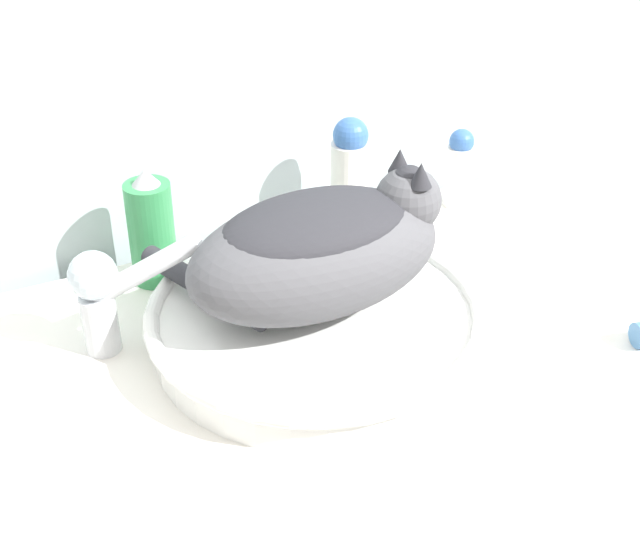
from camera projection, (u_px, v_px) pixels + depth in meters
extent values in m
cylinder|color=white|center=(316.00, 327.00, 1.10)|extent=(0.40, 0.40, 0.05)
torus|color=white|center=(316.00, 311.00, 1.09)|extent=(0.42, 0.42, 0.02)
ellipsoid|color=#56565B|center=(315.00, 255.00, 1.05)|extent=(0.33, 0.19, 0.14)
ellipsoid|color=#2D2D33|center=(315.00, 226.00, 1.03)|extent=(0.24, 0.16, 0.06)
sphere|color=#56565B|center=(408.00, 200.00, 1.08)|extent=(0.08, 0.08, 0.08)
sphere|color=#2D2D33|center=(409.00, 183.00, 1.07)|extent=(0.05, 0.05, 0.05)
cone|color=#2D2D33|center=(421.00, 175.00, 1.04)|extent=(0.03, 0.03, 0.03)
cone|color=#2D2D33|center=(400.00, 160.00, 1.07)|extent=(0.03, 0.03, 0.03)
cylinder|color=#2D2D33|center=(204.00, 286.00, 1.09)|extent=(0.10, 0.21, 0.03)
cylinder|color=silver|center=(100.00, 323.00, 1.09)|extent=(0.04, 0.04, 0.08)
cylinder|color=silver|center=(147.00, 269.00, 1.05)|extent=(0.14, 0.08, 0.09)
sphere|color=silver|center=(93.00, 275.00, 1.05)|extent=(0.06, 0.06, 0.06)
cylinder|color=#338C4C|center=(152.00, 233.00, 1.21)|extent=(0.06, 0.06, 0.15)
cone|color=#B7B7BC|center=(145.00, 177.00, 1.16)|extent=(0.04, 0.04, 0.02)
cylinder|color=white|center=(350.00, 188.00, 1.32)|extent=(0.06, 0.06, 0.14)
sphere|color=#3866AD|center=(351.00, 135.00, 1.28)|extent=(0.05, 0.05, 0.05)
cylinder|color=white|center=(459.00, 176.00, 1.41)|extent=(0.04, 0.04, 0.10)
sphere|color=#3866AD|center=(462.00, 141.00, 1.38)|extent=(0.04, 0.04, 0.04)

